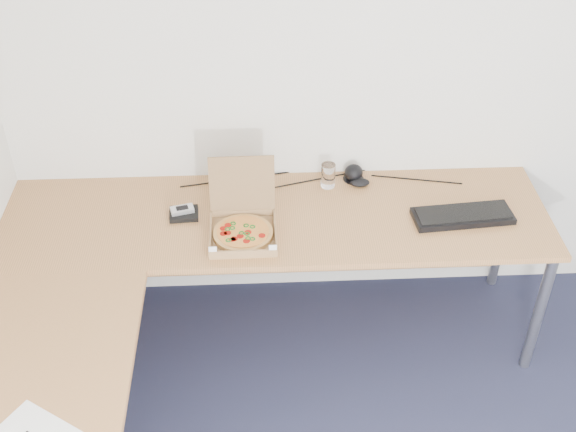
{
  "coord_description": "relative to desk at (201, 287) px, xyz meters",
  "views": [
    {
      "loc": [
        -0.57,
        -1.28,
        2.77
      ],
      "look_at": [
        -0.45,
        1.28,
        0.82
      ],
      "focal_mm": 46.12,
      "sensor_mm": 36.0,
      "label": 1
    }
  ],
  "objects": [
    {
      "name": "cable_bundle",
      "position": [
        0.53,
        0.71,
        0.03
      ],
      "size": [
        0.66,
        0.14,
        0.01
      ],
      "primitive_type": null,
      "rotation": [
        0.0,
        0.0,
        0.14
      ],
      "color": "black",
      "rests_on": "desk"
    },
    {
      "name": "dome_speaker",
      "position": [
        0.71,
        0.71,
        0.07
      ],
      "size": [
        0.1,
        0.1,
        0.09
      ],
      "primitive_type": "ellipsoid",
      "color": "black",
      "rests_on": "desk"
    },
    {
      "name": "wallet",
      "position": [
        -0.09,
        0.45,
        0.04
      ],
      "size": [
        0.14,
        0.12,
        0.02
      ],
      "primitive_type": "cube",
      "rotation": [
        0.0,
        0.0,
        0.06
      ],
      "color": "black",
      "rests_on": "desk"
    },
    {
      "name": "desk",
      "position": [
        0.0,
        0.0,
        0.0
      ],
      "size": [
        2.5,
        2.2,
        0.73
      ],
      "color": "#AF7642",
      "rests_on": "ground"
    },
    {
      "name": "room_shell",
      "position": [
        0.82,
        -0.97,
        0.55
      ],
      "size": [
        3.5,
        3.5,
        2.5
      ],
      "primitive_type": null,
      "color": "silver",
      "rests_on": "ground"
    },
    {
      "name": "keyboard",
      "position": [
        1.17,
        0.37,
        0.04
      ],
      "size": [
        0.46,
        0.2,
        0.03
      ],
      "primitive_type": "cube",
      "rotation": [
        0.0,
        0.0,
        0.09
      ],
      "color": "black",
      "rests_on": "desk"
    },
    {
      "name": "pizza_box",
      "position": [
        0.18,
        0.3,
        0.07
      ],
      "size": [
        0.29,
        0.34,
        0.3
      ],
      "rotation": [
        0.0,
        0.0,
        0.01
      ],
      "color": "#987045",
      "rests_on": "desk"
    },
    {
      "name": "mouse",
      "position": [
        0.74,
        0.65,
        0.05
      ],
      "size": [
        0.1,
        0.07,
        0.03
      ],
      "primitive_type": "ellipsoid",
      "rotation": [
        0.0,
        0.0,
        -0.12
      ],
      "color": "black",
      "rests_on": "desk"
    },
    {
      "name": "drinking_glass",
      "position": [
        0.58,
        0.66,
        0.09
      ],
      "size": [
        0.07,
        0.07,
        0.12
      ],
      "primitive_type": "cylinder",
      "color": "silver",
      "rests_on": "desk"
    },
    {
      "name": "phone",
      "position": [
        -0.1,
        0.45,
        0.06
      ],
      "size": [
        0.11,
        0.08,
        0.02
      ],
      "primitive_type": "cube",
      "rotation": [
        0.0,
        0.0,
        0.25
      ],
      "color": "#B2B5BA",
      "rests_on": "wallet"
    }
  ]
}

